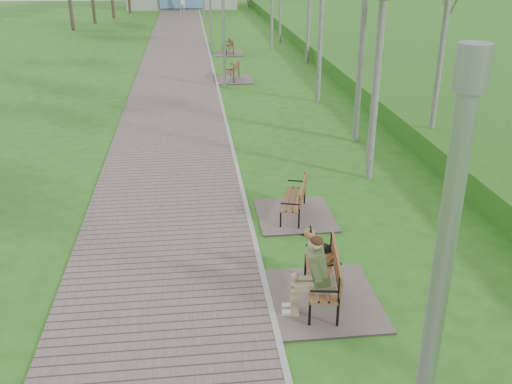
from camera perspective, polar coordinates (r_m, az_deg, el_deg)
ground at (r=8.09m, az=3.21°, el=-18.30°), size 120.00×120.00×0.00m
walkway at (r=27.96m, az=-7.99°, el=12.13°), size 3.50×67.00×0.04m
kerb at (r=27.98m, az=-4.33°, el=12.30°), size 0.10×67.00×0.05m
embankment at (r=29.56m, az=20.26°, el=11.51°), size 14.00×70.00×1.60m
bench_main at (r=9.32m, az=6.25°, el=-8.69°), size 1.82×2.03×1.59m
bench_second at (r=12.29m, az=3.75°, el=-1.67°), size 1.61×1.79×0.99m
bench_third at (r=25.24m, az=-2.40°, el=11.50°), size 1.64×1.82×1.01m
bench_far at (r=31.71m, az=-2.83°, el=13.93°), size 1.56×1.74×0.96m
lamp_post_second at (r=23.51m, az=-3.26°, el=16.02°), size 0.20×0.20×5.08m
pedestrian_near at (r=53.60m, az=-7.43°, el=18.33°), size 0.60×0.40×1.63m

